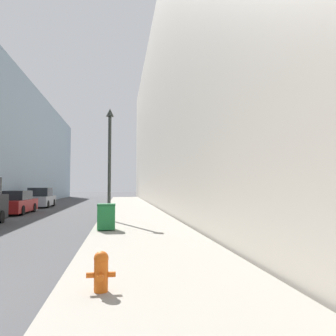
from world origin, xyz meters
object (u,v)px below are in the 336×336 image
object	(u,v)px
parked_sedan_far	(40,198)
parked_sedan_near	(16,203)
lamppost	(110,157)
trash_bin	(106,216)
fire_hydrant	(101,270)

from	to	relation	value
parked_sedan_far	parked_sedan_near	bearing A→B (deg)	-89.94
lamppost	parked_sedan_near	size ratio (longest dim) A/B	1.19
trash_bin	parked_sedan_near	size ratio (longest dim) A/B	0.21
trash_bin	lamppost	bearing A→B (deg)	90.27
fire_hydrant	trash_bin	xyz separation A→B (m)	(-0.22, 7.54, 0.18)
fire_hydrant	trash_bin	bearing A→B (deg)	91.69
trash_bin	parked_sedan_far	xyz separation A→B (m)	(-6.43, 17.29, 0.10)
parked_sedan_far	fire_hydrant	bearing A→B (deg)	-75.00
trash_bin	fire_hydrant	bearing A→B (deg)	-88.31
parked_sedan_far	lamppost	bearing A→B (deg)	-64.80
fire_hydrant	parked_sedan_near	xyz separation A→B (m)	(-6.65, 17.86, 0.22)
parked_sedan_near	lamppost	bearing A→B (deg)	-46.11
trash_bin	parked_sedan_near	bearing A→B (deg)	121.90
trash_bin	parked_sedan_far	world-z (taller)	parked_sedan_far
parked_sedan_near	parked_sedan_far	distance (m)	6.97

